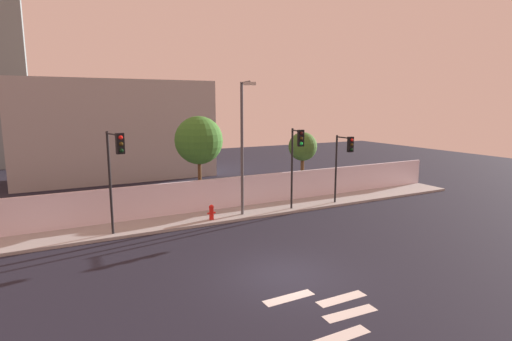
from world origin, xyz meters
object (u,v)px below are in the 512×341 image
fire_hydrant (211,212)px  roadside_tree_leftmost (199,140)px  traffic_light_left (115,161)px  street_lamp_curbside (243,139)px  roadside_tree_midleft (303,147)px  traffic_light_right (344,155)px  traffic_light_center (297,152)px

fire_hydrant → roadside_tree_leftmost: size_ratio=0.14×
fire_hydrant → roadside_tree_leftmost: 4.58m
traffic_light_left → street_lamp_curbside: 6.83m
fire_hydrant → roadside_tree_midleft: 8.72m
traffic_light_left → traffic_light_right: traffic_light_left is taller
traffic_light_center → traffic_light_right: traffic_light_center is taller
traffic_light_right → roadside_tree_leftmost: 8.68m
street_lamp_curbside → traffic_light_center: bearing=-13.5°
street_lamp_curbside → roadside_tree_leftmost: street_lamp_curbside is taller
roadside_tree_leftmost → fire_hydrant: bearing=-98.2°
traffic_light_left → fire_hydrant: traffic_light_left is taller
traffic_light_center → street_lamp_curbside: (-2.98, 0.72, 0.77)m
traffic_light_left → traffic_light_right: size_ratio=1.16×
roadside_tree_leftmost → roadside_tree_midleft: roadside_tree_leftmost is taller
roadside_tree_leftmost → traffic_light_center: bearing=-39.1°
traffic_light_center → street_lamp_curbside: size_ratio=0.65×
traffic_light_left → street_lamp_curbside: street_lamp_curbside is taller
roadside_tree_midleft → fire_hydrant: bearing=-159.7°
fire_hydrant → street_lamp_curbside: bearing=-1.0°
traffic_light_right → street_lamp_curbside: (-6.36, 0.75, 1.12)m
traffic_light_left → roadside_tree_midleft: size_ratio=1.12×
traffic_light_left → roadside_tree_midleft: bearing=16.5°
traffic_light_right → street_lamp_curbside: bearing=173.3°
traffic_light_left → roadside_tree_leftmost: (5.28, 3.73, 0.41)m
traffic_light_right → roadside_tree_midleft: size_ratio=0.96×
traffic_light_center → fire_hydrant: 5.77m
street_lamp_curbside → roadside_tree_leftmost: 3.26m
traffic_light_left → traffic_light_center: traffic_light_left is taller
traffic_light_left → traffic_light_center: 9.73m
street_lamp_curbside → roadside_tree_leftmost: (-1.46, 2.90, -0.24)m
traffic_light_left → roadside_tree_leftmost: bearing=35.2°
traffic_light_left → traffic_light_right: (13.11, 0.08, -0.48)m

